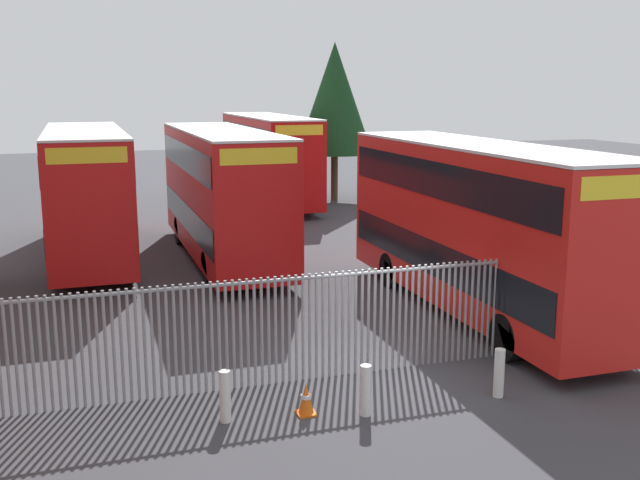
{
  "coord_description": "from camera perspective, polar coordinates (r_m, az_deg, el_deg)",
  "views": [
    {
      "loc": [
        -5.76,
        -13.59,
        5.81
      ],
      "look_at": [
        0.0,
        4.0,
        2.0
      ],
      "focal_mm": 41.79,
      "sensor_mm": 36.0,
      "label": 1
    }
  ],
  "objects": [
    {
      "name": "bollard_far_right",
      "position": [
        17.07,
        22.0,
        -7.47
      ],
      "size": [
        0.2,
        0.2,
        0.95
      ],
      "primitive_type": "cylinder",
      "color": "silver",
      "rests_on": "ground"
    },
    {
      "name": "double_decker_bus_near_gate",
      "position": [
        19.55,
        11.97,
        1.4
      ],
      "size": [
        2.54,
        10.81,
        4.42
      ],
      "color": "red",
      "rests_on": "ground"
    },
    {
      "name": "double_decker_bus_behind_fence_right",
      "position": [
        25.46,
        -7.48,
        3.89
      ],
      "size": [
        2.54,
        10.81,
        4.42
      ],
      "color": "red",
      "rests_on": "ground"
    },
    {
      "name": "traffic_cone_by_gate",
      "position": [
        13.72,
        -1.08,
        -12.1
      ],
      "size": [
        0.34,
        0.34,
        0.59
      ],
      "color": "orange",
      "rests_on": "ground"
    },
    {
      "name": "bollard_near_left",
      "position": [
        13.48,
        -7.29,
        -11.79
      ],
      "size": [
        0.2,
        0.2,
        0.95
      ],
      "primitive_type": "cylinder",
      "color": "silver",
      "rests_on": "ground"
    },
    {
      "name": "tree_tall_back",
      "position": [
        38.57,
        1.14,
        10.78
      ],
      "size": [
        3.92,
        3.92,
        8.06
      ],
      "color": "#4C3823",
      "rests_on": "ground"
    },
    {
      "name": "ground_plane",
      "position": [
        23.09,
        -3.09,
        -2.96
      ],
      "size": [
        100.0,
        100.0,
        0.0
      ],
      "primitive_type": "plane",
      "color": "#3D3D42"
    },
    {
      "name": "double_decker_bus_far_back",
      "position": [
        37.56,
        -3.94,
        6.43
      ],
      "size": [
        2.54,
        10.81,
        4.42
      ],
      "color": "#B70C0C",
      "rests_on": "ground"
    },
    {
      "name": "bollard_center_front",
      "position": [
        13.64,
        3.52,
        -11.42
      ],
      "size": [
        0.2,
        0.2,
        0.95
      ],
      "primitive_type": "cylinder",
      "color": "silver",
      "rests_on": "ground"
    },
    {
      "name": "bollard_near_right",
      "position": [
        14.78,
        13.56,
        -9.87
      ],
      "size": [
        0.2,
        0.2,
        0.95
      ],
      "primitive_type": "cylinder",
      "color": "silver",
      "rests_on": "ground"
    },
    {
      "name": "double_decker_bus_behind_fence_left",
      "position": [
        26.72,
        -17.42,
        3.81
      ],
      "size": [
        2.54,
        10.81,
        4.42
      ],
      "color": "red",
      "rests_on": "ground"
    },
    {
      "name": "palisade_fence",
      "position": [
        15.38,
        3.73,
        -5.92
      ],
      "size": [
        15.89,
        0.14,
        2.35
      ],
      "color": "gray",
      "rests_on": "ground"
    }
  ]
}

